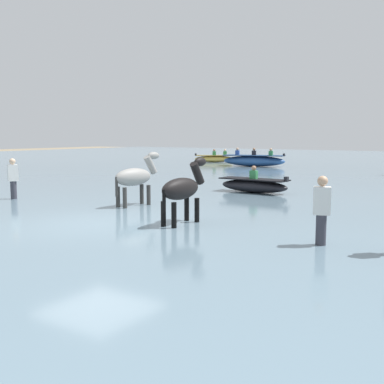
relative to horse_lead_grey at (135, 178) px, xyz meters
name	(u,v)px	position (x,y,z in m)	size (l,w,h in m)	color
ground_plane	(98,234)	(1.00, -2.57, -1.11)	(120.00, 120.00, 0.00)	#84755B
water_surface	(270,189)	(1.00, 7.43, -0.97)	(90.00, 90.00, 0.29)	slate
horse_lead_grey	(135,178)	(0.00, 0.00, 0.00)	(0.65, 1.73, 1.87)	gray
horse_trailing_black	(182,190)	(2.82, -1.58, -0.02)	(0.49, 1.69, 1.85)	black
boat_distant_east	(214,158)	(-9.64, 20.51, -0.54)	(2.94, 2.44, 1.01)	gold
boat_near_starboard	(254,161)	(-4.94, 17.82, -0.44)	(4.34, 2.11, 1.23)	#28518E
boat_distant_west	(254,185)	(1.48, 4.93, -0.56)	(2.71, 0.95, 0.99)	black
person_onlooker_left	(13,181)	(-4.33, -1.09, -0.24)	(0.33, 0.38, 1.63)	#383842
person_wading_close	(321,215)	(6.30, -1.89, -0.24)	(0.37, 0.30, 1.63)	#383842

